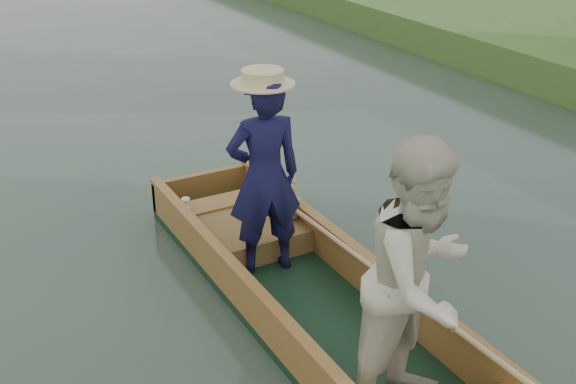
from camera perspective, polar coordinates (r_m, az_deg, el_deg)
ground at (r=5.87m, az=2.86°, el=-10.63°), size 120.00×120.00×0.00m
punt at (r=5.32m, az=4.33°, el=-5.65°), size 1.12×5.30×1.98m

